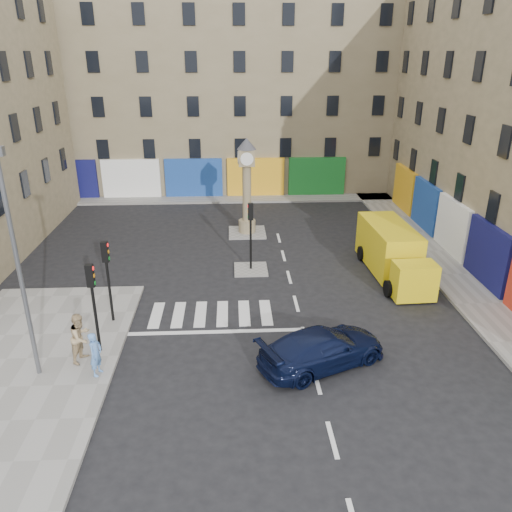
{
  "coord_description": "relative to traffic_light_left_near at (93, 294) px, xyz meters",
  "views": [
    {
      "loc": [
        -2.97,
        -16.97,
        11.16
      ],
      "look_at": [
        -1.86,
        5.21,
        2.0
      ],
      "focal_mm": 35.0,
      "sensor_mm": 36.0,
      "label": 1
    }
  ],
  "objects": [
    {
      "name": "traffic_light_island",
      "position": [
        6.3,
        7.8,
        -0.03
      ],
      "size": [
        0.28,
        0.22,
        3.7
      ],
      "color": "black",
      "rests_on": "island_near"
    },
    {
      "name": "pedestrian_blue",
      "position": [
        0.3,
        -1.58,
        -1.62
      ],
      "size": [
        0.56,
        0.71,
        1.71
      ],
      "primitive_type": "imported",
      "rotation": [
        0.0,
        0.0,
        1.3
      ],
      "color": "#5989CB",
      "rests_on": "sidewalk_left"
    },
    {
      "name": "clock_pillar",
      "position": [
        6.3,
        13.8,
        0.93
      ],
      "size": [
        1.2,
        1.2,
        6.1
      ],
      "color": "#988563",
      "rests_on": "island_far"
    },
    {
      "name": "ground",
      "position": [
        8.3,
        -0.2,
        -2.62
      ],
      "size": [
        120.0,
        120.0,
        0.0
      ],
      "primitive_type": "plane",
      "color": "black",
      "rests_on": "ground"
    },
    {
      "name": "island_far",
      "position": [
        6.3,
        13.8,
        -2.56
      ],
      "size": [
        2.4,
        2.4,
        0.12
      ],
      "primitive_type": "cube",
      "color": "gray",
      "rests_on": "ground"
    },
    {
      "name": "lamp_post",
      "position": [
        -1.9,
        -1.4,
        2.17
      ],
      "size": [
        0.5,
        0.25,
        8.3
      ],
      "color": "#595B60",
      "rests_on": "sidewalk_left"
    },
    {
      "name": "island_near",
      "position": [
        6.3,
        7.8,
        -2.56
      ],
      "size": [
        1.8,
        1.8,
        0.12
      ],
      "primitive_type": "cube",
      "color": "gray",
      "rests_on": "ground"
    },
    {
      "name": "sidewalk_right",
      "position": [
        17.0,
        9.8,
        -2.55
      ],
      "size": [
        2.6,
        30.0,
        0.15
      ],
      "primitive_type": "cube",
      "color": "gray",
      "rests_on": "ground"
    },
    {
      "name": "navy_sedan",
      "position": [
        8.65,
        -1.2,
        -1.88
      ],
      "size": [
        5.48,
        4.04,
        1.47
      ],
      "primitive_type": "imported",
      "rotation": [
        0.0,
        0.0,
        2.01
      ],
      "color": "black",
      "rests_on": "ground"
    },
    {
      "name": "yellow_van",
      "position": [
        13.82,
        7.04,
        -1.37
      ],
      "size": [
        2.58,
        6.98,
        2.51
      ],
      "rotation": [
        0.0,
        0.0,
        0.04
      ],
      "color": "yellow",
      "rests_on": "ground"
    },
    {
      "name": "traffic_light_left_far",
      "position": [
        0.0,
        2.4,
        0.0
      ],
      "size": [
        0.28,
        0.22,
        3.7
      ],
      "color": "black",
      "rests_on": "sidewalk_left"
    },
    {
      "name": "sidewalk_left",
      "position": [
        -2.7,
        -2.2,
        -2.55
      ],
      "size": [
        7.0,
        16.0,
        0.15
      ],
      "primitive_type": "cube",
      "color": "gray",
      "rests_on": "ground"
    },
    {
      "name": "pedestrian_tan",
      "position": [
        -0.47,
        -0.62,
        -1.49
      ],
      "size": [
        1.02,
        1.15,
        1.97
      ],
      "primitive_type": "imported",
      "rotation": [
        0.0,
        0.0,
        1.23
      ],
      "color": "tan",
      "rests_on": "sidewalk_left"
    },
    {
      "name": "traffic_light_left_near",
      "position": [
        0.0,
        0.0,
        0.0
      ],
      "size": [
        0.28,
        0.22,
        3.7
      ],
      "color": "black",
      "rests_on": "sidewalk_left"
    },
    {
      "name": "building_far",
      "position": [
        4.3,
        27.8,
        5.88
      ],
      "size": [
        32.0,
        10.0,
        17.0
      ],
      "primitive_type": "cube",
      "color": "#867859",
      "rests_on": "ground"
    },
    {
      "name": "sidewalk_far",
      "position": [
        4.3,
        22.0,
        -2.55
      ],
      "size": [
        32.0,
        2.4,
        0.15
      ],
      "primitive_type": "cube",
      "color": "gray",
      "rests_on": "ground"
    }
  ]
}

